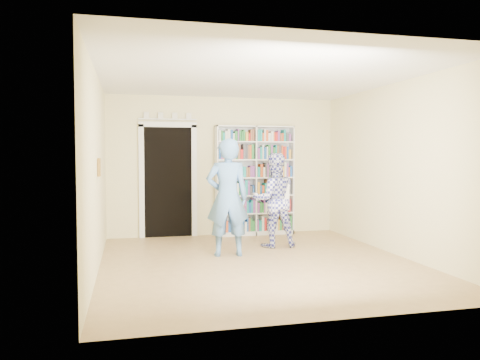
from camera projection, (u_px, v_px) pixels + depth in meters
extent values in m
plane|color=#987449|center=(258.00, 262.00, 6.85)|extent=(5.00, 5.00, 0.00)
plane|color=white|center=(259.00, 76.00, 6.70)|extent=(5.00, 5.00, 0.00)
plane|color=beige|center=(224.00, 166.00, 9.20)|extent=(4.50, 0.00, 4.50)
plane|color=beige|center=(97.00, 171.00, 6.26)|extent=(0.00, 5.00, 5.00)
plane|color=beige|center=(397.00, 169.00, 7.30)|extent=(0.00, 5.00, 5.00)
cube|color=white|center=(255.00, 181.00, 9.20)|extent=(1.56, 0.29, 2.14)
cube|color=white|center=(255.00, 181.00, 9.20)|extent=(0.02, 0.29, 2.14)
cube|color=black|center=(168.00, 182.00, 8.95)|extent=(0.90, 0.03, 2.10)
cube|color=white|center=(142.00, 183.00, 8.82)|extent=(0.10, 0.06, 2.20)
cube|color=white|center=(194.00, 182.00, 9.05)|extent=(0.10, 0.06, 2.20)
cube|color=white|center=(168.00, 125.00, 8.88)|extent=(1.10, 0.06, 0.10)
cube|color=white|center=(168.00, 119.00, 8.86)|extent=(1.10, 0.08, 0.02)
cube|color=brown|center=(99.00, 167.00, 6.45)|extent=(0.03, 0.25, 0.25)
imported|color=#5583BD|center=(227.00, 197.00, 7.25)|extent=(0.70, 0.49, 1.82)
imported|color=navy|center=(274.00, 200.00, 7.98)|extent=(0.81, 0.64, 1.60)
cube|color=white|center=(285.00, 192.00, 7.83)|extent=(0.19, 0.07, 0.28)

